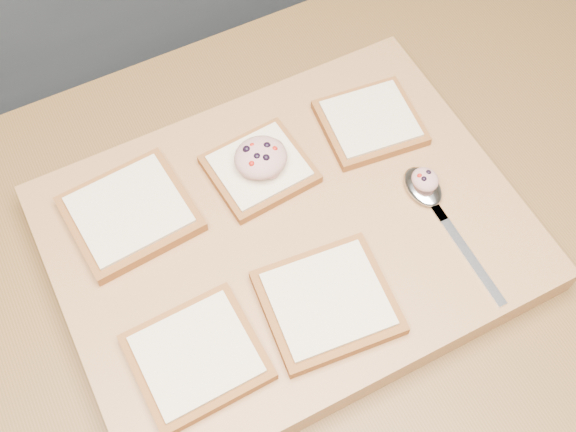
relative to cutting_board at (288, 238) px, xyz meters
name	(u,v)px	position (x,y,z in m)	size (l,w,h in m)	color
island_counter	(331,387)	(0.05, -0.06, -0.47)	(2.00, 0.80, 0.90)	slate
cutting_board	(288,238)	(0.00, 0.00, 0.00)	(0.51, 0.38, 0.04)	#A67747
bread_far_left	(130,213)	(-0.15, 0.09, 0.03)	(0.14, 0.13, 0.02)	brown
bread_far_center	(259,169)	(0.01, 0.08, 0.03)	(0.12, 0.11, 0.02)	brown
bread_far_right	(370,122)	(0.15, 0.08, 0.03)	(0.12, 0.12, 0.02)	brown
bread_near_left	(197,357)	(-0.15, -0.09, 0.03)	(0.13, 0.12, 0.02)	brown
bread_near_center	(328,302)	(-0.01, -0.10, 0.03)	(0.14, 0.13, 0.02)	brown
tuna_salad_dollop	(261,157)	(0.01, 0.08, 0.05)	(0.06, 0.06, 0.03)	tan
spoon	(429,196)	(0.16, -0.04, 0.03)	(0.04, 0.19, 0.01)	silver
spoon_salad	(425,179)	(0.16, -0.02, 0.04)	(0.03, 0.03, 0.02)	tan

